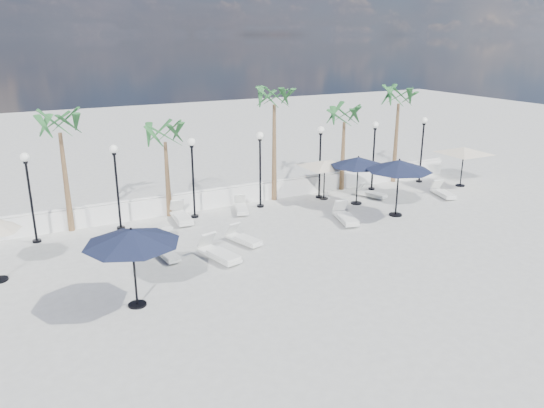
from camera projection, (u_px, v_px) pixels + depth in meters
name	position (u px, v px, depth m)	size (l,w,h in m)	color
ground	(331.00, 251.00, 21.42)	(100.00, 100.00, 0.00)	#9D9D98
balustrade	(252.00, 193.00, 27.63)	(26.00, 0.30, 1.01)	white
lamppost_0	(29.00, 185.00, 21.59)	(0.36, 0.36, 3.84)	black
lamppost_1	(116.00, 175.00, 23.12)	(0.36, 0.36, 3.84)	black
lamppost_2	(193.00, 167.00, 24.64)	(0.36, 0.36, 3.84)	black
lamppost_3	(260.00, 159.00, 26.16)	(0.36, 0.36, 3.84)	black
lamppost_4	(320.00, 152.00, 27.69)	(0.36, 0.36, 3.84)	black
lamppost_5	(374.00, 146.00, 29.21)	(0.36, 0.36, 3.84)	black
lamppost_6	(423.00, 140.00, 30.74)	(0.36, 0.36, 3.84)	black
palm_0	(60.00, 130.00, 22.30)	(2.60, 2.60, 5.50)	brown
palm_1	(165.00, 139.00, 24.50)	(2.60, 2.60, 4.70)	brown
palm_2	(274.00, 102.00, 26.57)	(2.60, 2.60, 6.10)	brown
palm_3	(344.00, 119.00, 28.79)	(2.60, 2.60, 4.90)	brown
palm_4	(399.00, 101.00, 30.17)	(2.60, 2.60, 5.70)	brown
lounger_0	(167.00, 253.00, 20.68)	(0.70, 1.68, 0.61)	silver
lounger_1	(219.00, 253.00, 20.57)	(1.19, 2.24, 0.80)	silver
lounger_2	(244.00, 238.00, 22.15)	(1.08, 1.89, 0.68)	silver
lounger_3	(345.00, 217.00, 24.69)	(1.19, 2.17, 0.78)	silver
lounger_4	(181.00, 216.00, 24.76)	(0.83, 2.13, 0.78)	silver
lounger_5	(241.00, 207.00, 26.10)	(1.09, 1.87, 0.67)	silver
lounger_6	(443.00, 192.00, 28.57)	(1.05, 1.94, 0.69)	silver
lounger_7	(371.00, 193.00, 28.46)	(1.20, 1.79, 0.64)	silver
side_table_0	(129.00, 238.00, 22.00)	(0.48, 0.48, 0.47)	silver
side_table_1	(168.00, 232.00, 22.63)	(0.49, 0.49, 0.48)	silver
side_table_2	(327.00, 193.00, 28.25)	(0.47, 0.47, 0.45)	silver
parasol_navy_left	(132.00, 237.00, 16.39)	(3.04, 3.04, 2.69)	black
parasol_navy_mid	(399.00, 166.00, 24.90)	(3.14, 3.14, 2.82)	black
parasol_navy_right	(358.00, 162.00, 26.77)	(2.82, 2.82, 2.53)	black
parasol_cream_sq_a	(325.00, 161.00, 27.61)	(4.58, 4.58, 2.25)	black
parasol_cream_sq_b	(464.00, 147.00, 29.96)	(4.89, 4.89, 2.45)	black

